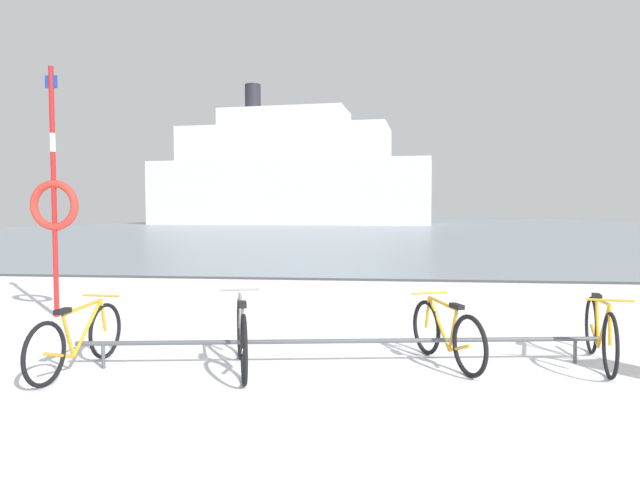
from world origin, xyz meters
TOP-DOWN VIEW (x-y plane):
  - ground at (0.00, 53.90)m, footprint 80.00×132.00m
  - bike_rack at (-0.98, 2.18)m, footprint 5.85×0.91m
  - bicycle_0 at (-3.83, 1.67)m, footprint 0.46×1.73m
  - bicycle_1 at (-2.07, 1.90)m, footprint 0.62×1.70m
  - bicycle_2 at (0.17, 2.35)m, footprint 0.71×1.51m
  - bicycle_3 at (1.89, 2.51)m, footprint 0.49×1.74m
  - rescue_post at (-5.86, 4.58)m, footprint 0.83×0.13m
  - ferry_ship at (-12.30, 69.09)m, footprint 37.26×15.23m

SIDE VIEW (x-z plane):
  - ground at x=0.00m, z-range -0.08..0.00m
  - bike_rack at x=-0.98m, z-range 0.12..0.42m
  - bicycle_2 at x=0.17m, z-range -0.04..0.73m
  - bicycle_0 at x=-3.83m, z-range -0.04..0.73m
  - bicycle_3 at x=1.89m, z-range -0.04..0.78m
  - bicycle_1 at x=-2.07m, z-range -0.04..0.79m
  - rescue_post at x=-5.86m, z-range -0.12..3.95m
  - ferry_ship at x=-12.30m, z-range -3.06..15.61m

